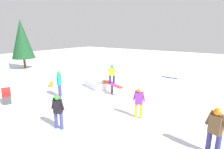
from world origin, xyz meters
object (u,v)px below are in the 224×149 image
object	(u,v)px
bystander_black	(58,110)
pine_tree_far	(22,39)
bystander_brown	(215,129)
loose_snowboard_navy	(169,78)
folding_chair	(7,96)
backpack_on_snow	(51,84)
bystander_purple	(139,101)
rail_feature	(112,85)
main_rider_on_rail	(112,75)
bystander_teal	(59,83)

from	to	relation	value
bystander_black	pine_tree_far	world-z (taller)	pine_tree_far
bystander_brown	loose_snowboard_navy	distance (m)	10.24
bystander_black	folding_chair	world-z (taller)	bystander_black
folding_chair	backpack_on_snow	size ratio (longest dim) A/B	2.59
bystander_purple	folding_chair	world-z (taller)	bystander_purple
folding_chair	backpack_on_snow	world-z (taller)	folding_chair
folding_chair	backpack_on_snow	bearing A→B (deg)	36.29
rail_feature	bystander_black	xyz separation A→B (m)	(0.76, -4.84, 0.27)
folding_chair	pine_tree_far	distance (m)	10.95
bystander_brown	folding_chair	size ratio (longest dim) A/B	1.82
main_rider_on_rail	bystander_black	xyz separation A→B (m)	(0.76, -4.84, -0.42)
backpack_on_snow	bystander_purple	bearing A→B (deg)	34.33
bystander_teal	bystander_black	bearing A→B (deg)	-173.76
rail_feature	bystander_purple	xyz separation A→B (m)	(2.99, -2.12, 0.26)
pine_tree_far	bystander_brown	bearing A→B (deg)	-12.46
rail_feature	backpack_on_snow	bearing A→B (deg)	-142.51
pine_tree_far	loose_snowboard_navy	bearing A→B (deg)	19.69
backpack_on_snow	loose_snowboard_navy	bearing A→B (deg)	90.40
rail_feature	bystander_purple	bearing A→B (deg)	-15.12
loose_snowboard_navy	backpack_on_snow	distance (m)	9.90
bystander_teal	bystander_brown	bearing A→B (deg)	-138.52
bystander_teal	bystander_black	xyz separation A→B (m)	(2.95, -2.42, -0.10)
bystander_teal	bystander_brown	world-z (taller)	bystander_teal
backpack_on_snow	pine_tree_far	distance (m)	8.99
pine_tree_far	rail_feature	bearing A→B (deg)	-5.00
bystander_brown	folding_chair	xyz separation A→B (m)	(-9.85, -1.77, -0.48)
bystander_purple	bystander_teal	bearing A→B (deg)	172.61
bystander_teal	backpack_on_snow	size ratio (longest dim) A/B	4.78
loose_snowboard_navy	bystander_black	bearing A→B (deg)	85.83
main_rider_on_rail	loose_snowboard_navy	bearing A→B (deg)	110.36
main_rider_on_rail	bystander_purple	distance (m)	3.69
rail_feature	loose_snowboard_navy	size ratio (longest dim) A/B	1.48
rail_feature	folding_chair	size ratio (longest dim) A/B	2.31
bystander_brown	bystander_purple	bearing A→B (deg)	8.50
bystander_purple	pine_tree_far	distance (m)	16.08
bystander_black	backpack_on_snow	bearing A→B (deg)	130.05
rail_feature	bystander_teal	size ratio (longest dim) A/B	1.25
rail_feature	backpack_on_snow	size ratio (longest dim) A/B	5.97
main_rider_on_rail	pine_tree_far	bearing A→B (deg)	-148.52
loose_snowboard_navy	pine_tree_far	distance (m)	15.60
bystander_teal	loose_snowboard_navy	xyz separation A→B (m)	(3.99, 8.67, -0.90)
bystander_teal	backpack_on_snow	bearing A→B (deg)	21.45
backpack_on_snow	rail_feature	bearing A→B (deg)	57.15
bystander_brown	folding_chair	world-z (taller)	bystander_brown
bystander_black	backpack_on_snow	xyz separation A→B (m)	(-5.25, 3.45, -0.64)
bystander_black	main_rider_on_rail	bearing A→B (deg)	82.29
loose_snowboard_navy	backpack_on_snow	size ratio (longest dim) A/B	4.03
rail_feature	bystander_teal	xyz separation A→B (m)	(-2.18, -2.43, 0.37)
backpack_on_snow	pine_tree_far	world-z (taller)	pine_tree_far
bystander_teal	backpack_on_snow	world-z (taller)	bystander_teal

